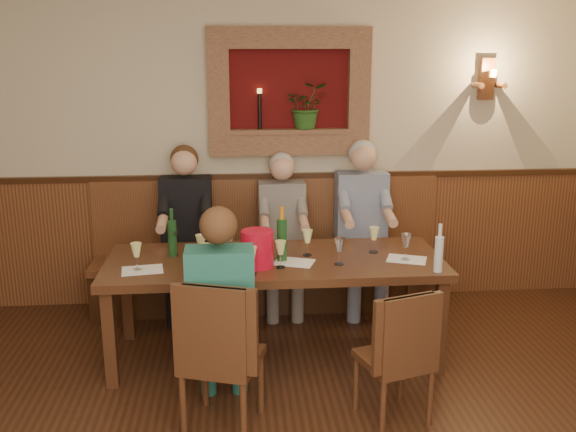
% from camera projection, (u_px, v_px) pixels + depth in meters
% --- Properties ---
extents(room_shell, '(6.04, 6.04, 2.82)m').
position_uv_depth(room_shell, '(304.00, 134.00, 2.51)').
color(room_shell, beige).
rests_on(room_shell, ground).
extents(wainscoting, '(6.02, 6.02, 1.15)m').
position_uv_depth(wainscoting, '(302.00, 426.00, 2.85)').
color(wainscoting, '#582B19').
rests_on(wainscoting, ground).
extents(wall_niche, '(1.36, 0.30, 1.06)m').
position_uv_depth(wall_niche, '(294.00, 97.00, 5.39)').
color(wall_niche, '#500B0B').
rests_on(wall_niche, ground).
extents(wall_sconce, '(0.25, 0.20, 0.35)m').
position_uv_depth(wall_sconce, '(487.00, 80.00, 5.48)').
color(wall_sconce, '#582B19').
rests_on(wall_sconce, ground).
extents(dining_table, '(2.40, 0.90, 0.75)m').
position_uv_depth(dining_table, '(275.00, 268.00, 4.61)').
color(dining_table, '#3B2211').
rests_on(dining_table, ground).
extents(bench, '(3.00, 0.45, 1.11)m').
position_uv_depth(bench, '(268.00, 270.00, 5.60)').
color(bench, '#381E0F').
rests_on(bench, ground).
extents(chair_near_left, '(0.54, 0.54, 0.96)m').
position_uv_depth(chair_near_left, '(222.00, 384.00, 3.80)').
color(chair_near_left, '#3B2211').
rests_on(chair_near_left, ground).
extents(chair_near_right, '(0.48, 0.48, 0.86)m').
position_uv_depth(chair_near_right, '(394.00, 381.00, 3.89)').
color(chair_near_right, '#3B2211').
rests_on(chair_near_right, ground).
extents(person_bench_left, '(0.43, 0.52, 1.44)m').
position_uv_depth(person_bench_left, '(187.00, 247.00, 5.38)').
color(person_bench_left, black).
rests_on(person_bench_left, ground).
extents(person_bench_mid, '(0.39, 0.48, 1.36)m').
position_uv_depth(person_bench_mid, '(283.00, 248.00, 5.45)').
color(person_bench_mid, '#5D5555').
rests_on(person_bench_mid, ground).
extents(person_bench_right, '(0.44, 0.53, 1.46)m').
position_uv_depth(person_bench_right, '(362.00, 241.00, 5.49)').
color(person_bench_right, navy).
rests_on(person_bench_right, ground).
extents(person_chair_front, '(0.39, 0.48, 1.36)m').
position_uv_depth(person_chair_front, '(222.00, 332.00, 3.85)').
color(person_chair_front, navy).
rests_on(person_chair_front, ground).
extents(spittoon_bucket, '(0.23, 0.23, 0.25)m').
position_uv_depth(spittoon_bucket, '(257.00, 249.00, 4.40)').
color(spittoon_bucket, red).
rests_on(spittoon_bucket, dining_table).
extents(wine_bottle_green_a, '(0.09, 0.09, 0.39)m').
position_uv_depth(wine_bottle_green_a, '(282.00, 239.00, 4.50)').
color(wine_bottle_green_a, '#19471E').
rests_on(wine_bottle_green_a, dining_table).
extents(wine_bottle_green_b, '(0.08, 0.08, 0.35)m').
position_uv_depth(wine_bottle_green_b, '(172.00, 237.00, 4.61)').
color(wine_bottle_green_b, '#19471E').
rests_on(wine_bottle_green_b, dining_table).
extents(water_bottle, '(0.07, 0.07, 0.33)m').
position_uv_depth(water_bottle, '(439.00, 253.00, 4.29)').
color(water_bottle, silver).
rests_on(water_bottle, dining_table).
extents(tasting_sheet_a, '(0.30, 0.23, 0.00)m').
position_uv_depth(tasting_sheet_a, '(142.00, 270.00, 4.35)').
color(tasting_sheet_a, white).
rests_on(tasting_sheet_a, dining_table).
extents(tasting_sheet_b, '(0.32, 0.28, 0.00)m').
position_uv_depth(tasting_sheet_b, '(294.00, 262.00, 4.50)').
color(tasting_sheet_b, white).
rests_on(tasting_sheet_b, dining_table).
extents(tasting_sheet_c, '(0.32, 0.28, 0.00)m').
position_uv_depth(tasting_sheet_c, '(407.00, 259.00, 4.57)').
color(tasting_sheet_c, white).
rests_on(tasting_sheet_c, dining_table).
extents(tasting_sheet_d, '(0.28, 0.20, 0.00)m').
position_uv_depth(tasting_sheet_d, '(212.00, 273.00, 4.28)').
color(tasting_sheet_d, white).
rests_on(tasting_sheet_d, dining_table).
extents(wine_glass_0, '(0.08, 0.08, 0.19)m').
position_uv_depth(wine_glass_0, '(137.00, 257.00, 4.33)').
color(wine_glass_0, '#E9EB8C').
rests_on(wine_glass_0, dining_table).
extents(wine_glass_1, '(0.08, 0.08, 0.19)m').
position_uv_depth(wine_glass_1, '(173.00, 243.00, 4.62)').
color(wine_glass_1, white).
rests_on(wine_glass_1, dining_table).
extents(wine_glass_2, '(0.08, 0.08, 0.19)m').
position_uv_depth(wine_glass_2, '(205.00, 258.00, 4.30)').
color(wine_glass_2, '#E9EB8C').
rests_on(wine_glass_2, dining_table).
extents(wine_glass_3, '(0.08, 0.08, 0.19)m').
position_uv_depth(wine_glass_3, '(229.00, 243.00, 4.62)').
color(wine_glass_3, white).
rests_on(wine_glass_3, dining_table).
extents(wine_glass_4, '(0.08, 0.08, 0.19)m').
position_uv_depth(wine_glass_4, '(281.00, 254.00, 4.38)').
color(wine_glass_4, '#E9EB8C').
rests_on(wine_glass_4, dining_table).
extents(wine_glass_5, '(0.08, 0.08, 0.19)m').
position_uv_depth(wine_glass_5, '(307.00, 243.00, 4.63)').
color(wine_glass_5, '#E9EB8C').
rests_on(wine_glass_5, dining_table).
extents(wine_glass_6, '(0.08, 0.08, 0.19)m').
position_uv_depth(wine_glass_6, '(339.00, 251.00, 4.44)').
color(wine_glass_6, white).
rests_on(wine_glass_6, dining_table).
extents(wine_glass_7, '(0.08, 0.08, 0.19)m').
position_uv_depth(wine_glass_7, '(374.00, 240.00, 4.71)').
color(wine_glass_7, '#E9EB8C').
rests_on(wine_glass_7, dining_table).
extents(wine_glass_8, '(0.08, 0.08, 0.19)m').
position_uv_depth(wine_glass_8, '(406.00, 247.00, 4.53)').
color(wine_glass_8, white).
rests_on(wine_glass_8, dining_table).
extents(wine_glass_9, '(0.08, 0.08, 0.19)m').
position_uv_depth(wine_glass_9, '(252.00, 261.00, 4.25)').
color(wine_glass_9, '#E9EB8C').
rests_on(wine_glass_9, dining_table).
extents(wine_glass_10, '(0.08, 0.08, 0.19)m').
position_uv_depth(wine_glass_10, '(201.00, 248.00, 4.51)').
color(wine_glass_10, '#E9EB8C').
rests_on(wine_glass_10, dining_table).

